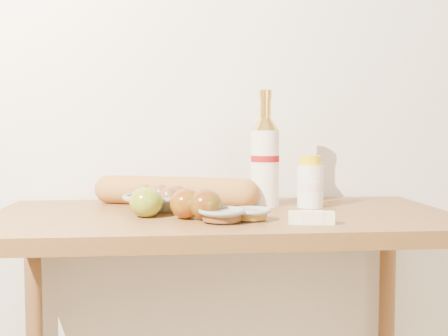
% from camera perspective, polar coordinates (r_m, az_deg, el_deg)
% --- Properties ---
extents(back_wall, '(3.50, 0.02, 2.60)m').
position_cam_1_polar(back_wall, '(1.79, -1.08, 9.80)').
color(back_wall, silver).
rests_on(back_wall, ground).
extents(table, '(1.20, 0.60, 0.90)m').
position_cam_1_polar(table, '(1.50, -0.11, -9.25)').
color(table, '#8F5E2E').
rests_on(table, ground).
extents(bourbon_bottle, '(0.11, 0.11, 0.33)m').
position_cam_1_polar(bourbon_bottle, '(1.59, 4.19, 0.88)').
color(bourbon_bottle, white).
rests_on(bourbon_bottle, table).
extents(cream_bottle, '(0.09, 0.09, 0.15)m').
position_cam_1_polar(cream_bottle, '(1.59, 8.77, -1.54)').
color(cream_bottle, white).
rests_on(cream_bottle, table).
extents(egg_bowl, '(0.23, 0.23, 0.07)m').
position_cam_1_polar(egg_bowl, '(1.53, -6.73, -3.24)').
color(egg_bowl, gray).
rests_on(egg_bowl, table).
extents(baguette, '(0.49, 0.25, 0.08)m').
position_cam_1_polar(baguette, '(1.61, -5.07, -2.37)').
color(baguette, '#C7873C').
rests_on(baguette, table).
extents(apple_yellowgreen, '(0.11, 0.11, 0.08)m').
position_cam_1_polar(apple_yellowgreen, '(1.41, -7.93, -3.44)').
color(apple_yellowgreen, olive).
rests_on(apple_yellowgreen, table).
extents(apple_redgreen_front, '(0.09, 0.09, 0.08)m').
position_cam_1_polar(apple_redgreen_front, '(1.36, -1.89, -3.74)').
color(apple_redgreen_front, maroon).
rests_on(apple_redgreen_front, table).
extents(apple_redgreen_right, '(0.08, 0.08, 0.08)m').
position_cam_1_polar(apple_redgreen_right, '(1.38, -3.84, -3.63)').
color(apple_redgreen_right, '#930808').
rests_on(apple_redgreen_right, table).
extents(sugar_bowl, '(0.13, 0.13, 0.03)m').
position_cam_1_polar(sugar_bowl, '(1.32, -0.20, -4.82)').
color(sugar_bowl, gray).
rests_on(sugar_bowl, table).
extents(syrup_bowl, '(0.11, 0.11, 0.03)m').
position_cam_1_polar(syrup_bowl, '(1.36, 2.73, -4.69)').
color(syrup_bowl, gray).
rests_on(syrup_bowl, table).
extents(butter_stick, '(0.11, 0.04, 0.03)m').
position_cam_1_polar(butter_stick, '(1.32, 8.87, -5.01)').
color(butter_stick, '#FCF9C3').
rests_on(butter_stick, table).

